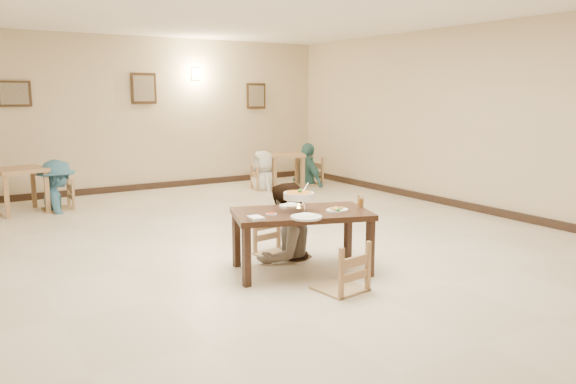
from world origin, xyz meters
TOP-DOWN VIEW (x-y plane):
  - floor at (0.00, 0.00)m, footprint 10.00×10.00m
  - wall_back at (0.00, 5.00)m, footprint 10.00×0.00m
  - wall_right at (4.00, 0.00)m, footprint 0.00×10.00m
  - baseboard_back at (0.00, 4.97)m, footprint 8.00×0.06m
  - baseboard_right at (3.97, 0.00)m, footprint 0.06×10.00m
  - picture_a at (-2.20, 4.96)m, footprint 0.55×0.04m
  - picture_b at (0.10, 4.96)m, footprint 0.50×0.04m
  - picture_c at (2.60, 4.96)m, footprint 0.45×0.04m
  - wall_sconce at (1.20, 4.96)m, footprint 0.16×0.05m
  - main_table at (-0.19, -1.09)m, footprint 1.61×1.21m
  - chair_far at (-0.09, -0.43)m, footprint 0.44×0.44m
  - chair_near at (-0.18, -1.77)m, footprint 0.44×0.44m
  - main_diner at (-0.05, -0.51)m, footprint 1.03×0.92m
  - curry_warmer at (-0.22, -1.09)m, footprint 0.36×0.32m
  - rice_plate_far at (-0.15, -0.81)m, footprint 0.26×0.26m
  - rice_plate_near at (-0.34, -1.41)m, footprint 0.31×0.31m
  - fried_plate at (0.13, -1.30)m, footprint 0.25×0.25m
  - chili_dish at (-0.56, -1.09)m, footprint 0.11×0.11m
  - napkin_cutlery at (-0.79, -1.19)m, footprint 0.18×0.26m
  - drink_glass at (0.47, -1.27)m, footprint 0.07×0.07m
  - bg_table_left at (-2.35, 3.85)m, footprint 0.86×0.86m
  - bg_table_right at (2.64, 3.78)m, footprint 0.90×0.90m
  - bg_chair_lr at (-1.81, 3.79)m, footprint 0.46×0.46m
  - bg_chair_rl at (2.09, 3.75)m, footprint 0.42×0.42m
  - bg_chair_rr at (3.19, 3.80)m, footprint 0.50×0.50m
  - bg_diner_b at (-1.81, 3.79)m, footprint 0.68×1.11m
  - bg_diner_c at (2.09, 3.75)m, footprint 0.61×0.83m
  - bg_diner_d at (3.19, 3.80)m, footprint 0.44×1.03m

SIDE VIEW (x-z plane):
  - floor at x=0.00m, z-range 0.00..0.00m
  - baseboard_back at x=0.00m, z-range 0.00..0.12m
  - baseboard_right at x=3.97m, z-range 0.00..0.12m
  - bg_chair_rl at x=2.09m, z-range 0.00..0.88m
  - chair_far at x=-0.09m, z-range 0.00..0.93m
  - chair_near at x=-0.18m, z-range 0.00..0.93m
  - bg_chair_lr at x=-1.81m, z-range 0.00..0.98m
  - bg_chair_rr at x=3.19m, z-range 0.00..1.07m
  - bg_table_right at x=2.64m, z-range 0.21..0.91m
  - main_table at x=-0.19m, z-range 0.25..0.92m
  - bg_table_left at x=-2.35m, z-range 0.23..0.96m
  - chili_dish at x=-0.56m, z-range 0.67..0.69m
  - rice_plate_far at x=-0.15m, z-range 0.65..0.71m
  - napkin_cutlery at x=-0.79m, z-range 0.67..0.70m
  - rice_plate_near at x=-0.34m, z-range 0.65..0.72m
  - fried_plate at x=0.13m, z-range 0.66..0.71m
  - drink_glass at x=0.47m, z-range 0.66..0.80m
  - bg_diner_c at x=2.09m, z-range 0.00..1.56m
  - bg_diner_b at x=-1.81m, z-range 0.00..1.67m
  - curry_warmer at x=-0.22m, z-range 0.69..0.98m
  - bg_diner_d at x=3.19m, z-range 0.00..1.75m
  - main_diner at x=-0.05m, z-range 0.00..1.77m
  - wall_back at x=0.00m, z-range -3.50..6.50m
  - wall_right at x=4.00m, z-range -3.50..6.50m
  - picture_c at x=2.60m, z-range 1.57..2.12m
  - picture_a at x=-2.20m, z-range 1.67..2.12m
  - picture_b at x=0.10m, z-range 1.70..2.30m
  - wall_sconce at x=1.20m, z-range 2.19..2.41m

